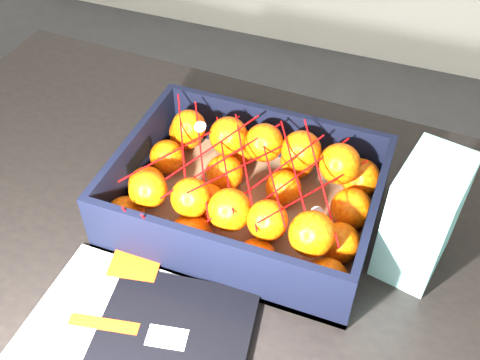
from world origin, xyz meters
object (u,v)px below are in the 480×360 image
(table, at_px, (187,252))
(produce_crate, at_px, (246,201))
(magazine_stack, at_px, (126,353))
(retail_carton, at_px, (422,217))

(table, bearing_deg, produce_crate, 21.62)
(table, height_order, produce_crate, produce_crate)
(magazine_stack, bearing_deg, retail_carton, 42.60)
(table, xyz_separation_m, magazine_stack, (0.04, -0.26, 0.11))
(magazine_stack, relative_size, retail_carton, 1.75)
(produce_crate, bearing_deg, retail_carton, 1.27)
(table, xyz_separation_m, produce_crate, (0.10, 0.04, 0.13))
(magazine_stack, distance_m, produce_crate, 0.31)
(table, distance_m, magazine_stack, 0.28)
(table, height_order, retail_carton, retail_carton)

